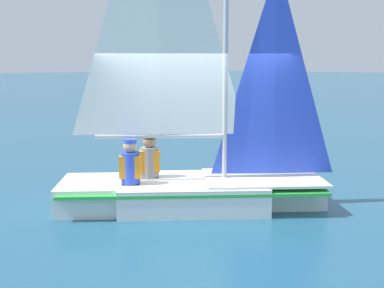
# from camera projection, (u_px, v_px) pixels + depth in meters

# --- Properties ---
(ground_plane) EXTENTS (260.00, 260.00, 0.00)m
(ground_plane) POSITION_uv_depth(u_px,v_px,m) (192.00, 206.00, 7.99)
(ground_plane) COLOR #235675
(sailboat_main) EXTENTS (3.74, 4.23, 5.93)m
(sailboat_main) POSITION_uv_depth(u_px,v_px,m) (190.00, 158.00, 7.86)
(sailboat_main) COLOR white
(sailboat_main) RESTS_ON ground_plane
(sailor_helm) EXTENTS (0.42, 0.43, 1.16)m
(sailor_helm) POSITION_uv_depth(u_px,v_px,m) (150.00, 166.00, 8.10)
(sailor_helm) COLOR black
(sailor_helm) RESTS_ON ground_plane
(sailor_crew) EXTENTS (0.42, 0.43, 1.16)m
(sailor_crew) POSITION_uv_depth(u_px,v_px,m) (131.00, 172.00, 7.64)
(sailor_crew) COLOR black
(sailor_crew) RESTS_ON ground_plane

